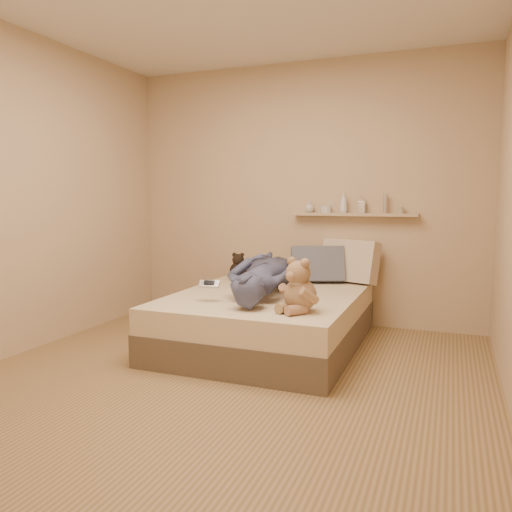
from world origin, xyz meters
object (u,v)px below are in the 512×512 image
at_px(dark_plush, 238,268).
at_px(person, 265,273).
at_px(bed, 268,319).
at_px(pillow_grey, 317,265).
at_px(game_console, 209,284).
at_px(wall_shelf, 354,214).
at_px(teddy_bear, 299,289).
at_px(pillow_cream, 350,261).

height_order(dark_plush, person, person).
bearing_deg(dark_plush, person, -49.53).
height_order(bed, pillow_grey, pillow_grey).
relative_size(bed, person, 1.30).
distance_m(game_console, pillow_grey, 1.31).
bearing_deg(wall_shelf, bed, -121.18).
xyz_separation_m(dark_plush, wall_shelf, (1.07, 0.35, 0.53)).
distance_m(teddy_bear, pillow_grey, 1.28).
xyz_separation_m(bed, pillow_cream, (0.54, 0.83, 0.43)).
bearing_deg(pillow_cream, wall_shelf, 79.38).
height_order(dark_plush, wall_shelf, wall_shelf).
relative_size(game_console, pillow_grey, 0.34).
distance_m(game_console, person, 0.55).
distance_m(game_console, dark_plush, 1.08).
relative_size(dark_plush, person, 0.19).
bearing_deg(pillow_grey, teddy_bear, -81.54).
relative_size(teddy_bear, dark_plush, 1.45).
bearing_deg(dark_plush, bed, -47.27).
bearing_deg(game_console, wall_shelf, 58.64).
bearing_deg(pillow_cream, pillow_grey, -153.58).
distance_m(teddy_bear, person, 0.71).
bearing_deg(pillow_cream, game_console, -122.40).
xyz_separation_m(pillow_grey, person, (-0.27, -0.72, 0.00)).
height_order(game_console, teddy_bear, teddy_bear).
height_order(bed, dark_plush, dark_plush).
bearing_deg(teddy_bear, dark_plush, 130.09).
bearing_deg(teddy_bear, person, 129.68).
distance_m(pillow_grey, person, 0.77).
xyz_separation_m(game_console, wall_shelf, (0.86, 1.41, 0.51)).
bearing_deg(dark_plush, teddy_bear, -49.91).
relative_size(game_console, pillow_cream, 0.31).
relative_size(game_console, dark_plush, 0.62).
xyz_separation_m(bed, game_console, (-0.31, -0.50, 0.37)).
bearing_deg(dark_plush, wall_shelf, 18.01).
bearing_deg(pillow_grey, pillow_cream, 26.42).
bearing_deg(pillow_cream, teddy_bear, -93.76).
distance_m(bed, game_console, 0.69).
relative_size(bed, pillow_grey, 3.80).
distance_m(pillow_grey, wall_shelf, 0.61).
distance_m(dark_plush, pillow_cream, 1.09).
distance_m(bed, dark_plush, 0.84).
bearing_deg(pillow_grey, bed, -110.17).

